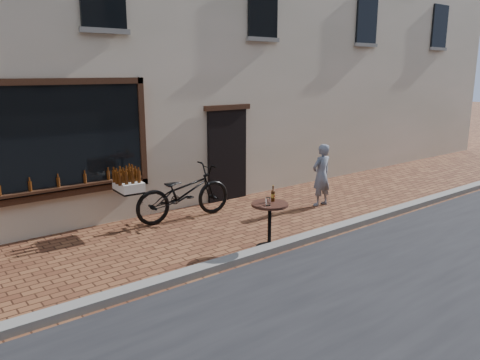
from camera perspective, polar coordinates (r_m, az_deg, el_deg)
ground at (r=7.92m, az=2.38°, el=-9.89°), size 90.00×90.00×0.00m
kerb at (r=8.03m, az=1.45°, el=-9.06°), size 90.00×0.25×0.12m
cargo_bicycle at (r=9.98m, az=-7.13°, el=-1.52°), size 2.62×0.88×1.23m
bistro_table at (r=8.29m, az=3.64°, el=-4.43°), size 0.65×0.65×1.12m
pedestrian at (r=11.08m, az=9.89°, el=0.60°), size 0.54×0.35×1.46m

